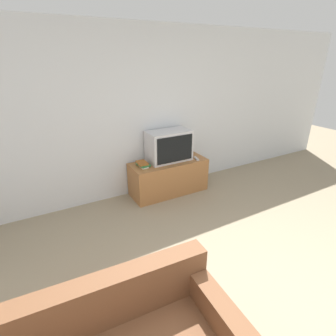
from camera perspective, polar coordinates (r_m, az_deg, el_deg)
The scene contains 5 objects.
wall_back at distance 4.17m, azimuth -6.80°, elevation 11.34°, with size 9.00×0.06×2.60m.
tv_stand at distance 4.39m, azimuth 0.13°, elevation -1.94°, with size 1.27×0.50×0.56m.
television at distance 4.26m, azimuth 0.20°, elevation 4.86°, with size 0.70×0.40×0.50m.
book_stack at distance 4.09m, azimuth -5.51°, elevation 0.84°, with size 0.18×0.24×0.07m.
remote_on_stand at distance 4.40m, azimuth 6.20°, elevation 2.08°, with size 0.08×0.17×0.02m.
Camera 1 is at (-1.54, -0.75, 2.14)m, focal length 28.00 mm.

